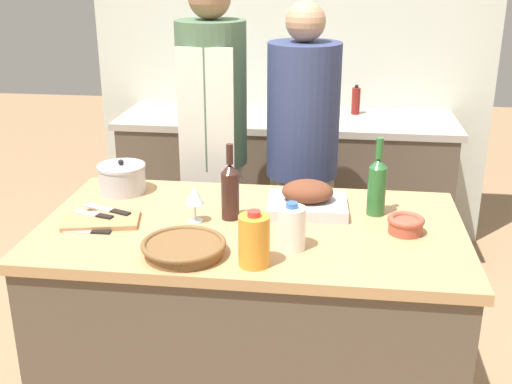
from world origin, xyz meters
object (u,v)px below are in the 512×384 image
Objects in this scene: roasting_pan at (307,199)px; wine_bottle_dark at (230,190)px; condiment_bottle_tall at (356,101)px; knife_chef at (108,210)px; knife_paring at (95,215)px; knife_bread at (88,231)px; condiment_bottle_short at (301,101)px; cutting_board at (102,221)px; person_cook_aproned at (213,137)px; juice_jug at (254,240)px; stock_pot at (122,178)px; wicker_basket at (184,247)px; milk_jug at (291,228)px; person_cook_guest at (302,152)px; wine_glass_left at (195,196)px; mixing_bowl at (406,224)px.

wine_bottle_dark is at bearing -158.93° from roasting_pan.
wine_bottle_dark reaches higher than condiment_bottle_tall.
knife_chef and knife_paring have the same top height.
knife_paring is at bearing 97.73° from knife_bread.
knife_bread is at bearing -110.69° from condiment_bottle_short.
cutting_board is 0.93m from person_cook_aproned.
juice_jug reaches higher than roasting_pan.
person_cook_aproned is at bearing 63.45° from stock_pot.
knife_bread is at bearing 160.85° from wicker_basket.
milk_jug is 0.10× the size of person_cook_guest.
knife_chef is at bearing -119.87° from condiment_bottle_tall.
wine_bottle_dark is at bearing 136.65° from milk_jug.
condiment_bottle_tall is at bearing 50.35° from person_cook_aproned.
knife_chef is (-0.72, 0.21, -0.06)m from milk_jug.
knife_paring is 1.15m from person_cook_guest.
knife_chef is (-0.37, 0.30, -0.01)m from wicker_basket.
condiment_bottle_tall reaches higher than wine_glass_left.
knife_bread is at bearing -96.93° from knife_chef.
juice_jug is (0.24, -0.04, 0.06)m from wicker_basket.
juice_jug reaches higher than cutting_board.
person_cook_guest is at bearing 116.08° from mixing_bowl.
roasting_pan reaches higher than cutting_board.
milk_jug is at bearing -15.90° from knife_chef.
knife_paring is (-0.76, 0.15, -0.06)m from milk_jug.
wine_bottle_dark reaches higher than cutting_board.
knife_paring is 0.96× the size of condiment_bottle_tall.
wine_bottle_dark is (0.47, 0.11, 0.11)m from cutting_board.
milk_jug is 0.10× the size of person_cook_aproned.
wine_glass_left is at bearing -110.07° from condiment_bottle_tall.
wine_glass_left is at bearing -36.16° from stock_pot.
knife_bread is at bearing -142.79° from person_cook_guest.
milk_jug reaches higher than stock_pot.
person_cook_aproned reaches higher than wine_glass_left.
roasting_pan reaches higher than mixing_bowl.
knife_bread is (-0.02, -0.17, -0.02)m from knife_chef.
stock_pot reaches higher than roasting_pan.
stock_pot reaches higher than knife_bread.
person_cook_aproned reaches higher than stock_pot.
condiment_bottle_tall is (0.36, 2.03, 0.02)m from juice_jug.
juice_jug is 0.11× the size of person_cook_aproned.
wine_bottle_dark is (0.10, 0.33, 0.09)m from wicker_basket.
stock_pot is at bearing 136.85° from juice_jug.
cutting_board is at bearing 148.79° from wicker_basket.
knife_chef is 0.06m from knife_paring.
person_cook_aproned is 1.07× the size of person_cook_guest.
person_cook_aproned reaches higher than cutting_board.
milk_jug is 0.92× the size of knife_bread.
knife_paring is 1.77m from condiment_bottle_short.
cutting_board is 1.45× the size of knife_chef.
knife_bread is 0.11× the size of person_cook_aproned.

